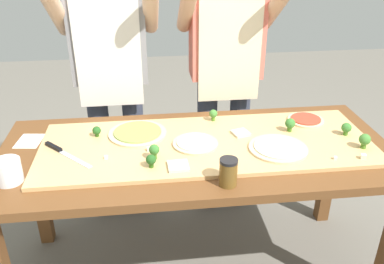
{
  "coord_description": "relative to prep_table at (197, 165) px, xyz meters",
  "views": [
    {
      "loc": [
        -0.22,
        -1.63,
        1.68
      ],
      "look_at": [
        -0.03,
        -0.02,
        0.85
      ],
      "focal_mm": 38.16,
      "sensor_mm": 36.0,
      "label": 1
    }
  ],
  "objects": [
    {
      "name": "prep_table",
      "position": [
        0.0,
        0.0,
        0.0
      ],
      "size": [
        1.81,
        0.79,
        0.76
      ],
      "color": "brown",
      "rests_on": "ground"
    },
    {
      "name": "pizza_slice_center",
      "position": [
        0.22,
        0.08,
        0.12
      ],
      "size": [
        0.09,
        0.09,
        0.01
      ],
      "primitive_type": "cube",
      "rotation": [
        0.0,
        0.0,
        0.29
      ],
      "color": "beige",
      "rests_on": "cutting_board"
    },
    {
      "name": "cheese_crumble_d",
      "position": [
        0.57,
        -0.2,
        0.12
      ],
      "size": [
        0.02,
        0.02,
        0.01
      ],
      "primitive_type": "cube",
      "rotation": [
        0.0,
        0.0,
        1.3
      ],
      "color": "white",
      "rests_on": "cutting_board"
    },
    {
      "name": "broccoli_floret_back_left",
      "position": [
        0.74,
        -0.12,
        0.15
      ],
      "size": [
        0.05,
        0.05,
        0.07
      ],
      "color": "#487A23",
      "rests_on": "cutting_board"
    },
    {
      "name": "cutting_board",
      "position": [
        0.05,
        0.01,
        0.1
      ],
      "size": [
        1.53,
        0.56,
        0.02
      ],
      "primitive_type": "cube",
      "color": "tan",
      "rests_on": "prep_table"
    },
    {
      "name": "cheese_crumble_c",
      "position": [
        0.7,
        -0.21,
        0.12
      ],
      "size": [
        0.03,
        0.03,
        0.02
      ],
      "primitive_type": "cube",
      "rotation": [
        0.0,
        0.0,
        1.2
      ],
      "color": "silver",
      "rests_on": "cutting_board"
    },
    {
      "name": "broccoli_floret_center_left",
      "position": [
        -0.2,
        -0.1,
        0.15
      ],
      "size": [
        0.05,
        0.05,
        0.07
      ],
      "color": "#3F7220",
      "rests_on": "cutting_board"
    },
    {
      "name": "pizza_whole_tomato_red",
      "position": [
        0.59,
        0.18,
        0.12
      ],
      "size": [
        0.18,
        0.18,
        0.02
      ],
      "color": "beige",
      "rests_on": "cutting_board"
    },
    {
      "name": "broccoli_floret_back_mid",
      "position": [
        0.47,
        0.08,
        0.15
      ],
      "size": [
        0.05,
        0.05,
        0.07
      ],
      "color": "#3F7220",
      "rests_on": "cutting_board"
    },
    {
      "name": "cook_left",
      "position": [
        -0.41,
        0.57,
        0.33
      ],
      "size": [
        0.54,
        0.39,
        1.67
      ],
      "color": "#333847",
      "rests_on": "ground"
    },
    {
      "name": "pizza_slice_far_right",
      "position": [
        -0.1,
        -0.19,
        0.12
      ],
      "size": [
        0.09,
        0.09,
        0.01
      ],
      "primitive_type": "cube",
      "rotation": [
        0.0,
        0.0,
        0.04
      ],
      "color": "beige",
      "rests_on": "cutting_board"
    },
    {
      "name": "pizza_whole_white_garlic",
      "position": [
        -0.01,
        -0.0,
        0.12
      ],
      "size": [
        0.21,
        0.21,
        0.02
      ],
      "color": "beige",
      "rests_on": "cutting_board"
    },
    {
      "name": "broccoli_floret_front_mid",
      "position": [
        -0.46,
        0.14,
        0.14
      ],
      "size": [
        0.04,
        0.04,
        0.05
      ],
      "color": "#2C5915",
      "rests_on": "cutting_board"
    },
    {
      "name": "flour_cup",
      "position": [
        -0.78,
        -0.18,
        0.14
      ],
      "size": [
        0.11,
        0.11,
        0.1
      ],
      "color": "white",
      "rests_on": "prep_table"
    },
    {
      "name": "cook_right",
      "position": [
        0.24,
        0.57,
        0.33
      ],
      "size": [
        0.54,
        0.39,
        1.67
      ],
      "color": "#333847",
      "rests_on": "ground"
    },
    {
      "name": "broccoli_floret_front_left",
      "position": [
        0.12,
        0.24,
        0.15
      ],
      "size": [
        0.04,
        0.04,
        0.06
      ],
      "color": "#487A23",
      "rests_on": "cutting_board"
    },
    {
      "name": "pizza_whole_pesto_green",
      "position": [
        -0.27,
        0.13,
        0.12
      ],
      "size": [
        0.28,
        0.28,
        0.02
      ],
      "color": "beige",
      "rests_on": "cutting_board"
    },
    {
      "name": "chefs_knife",
      "position": [
        -0.61,
        -0.0,
        0.12
      ],
      "size": [
        0.23,
        0.24,
        0.02
      ],
      "color": "#B7BABF",
      "rests_on": "cutting_board"
    },
    {
      "name": "recipe_note",
      "position": [
        -0.79,
        0.16,
        0.1
      ],
      "size": [
        0.13,
        0.16,
        0.0
      ],
      "primitive_type": "cube",
      "rotation": [
        0.0,
        0.0,
        -0.12
      ],
      "color": "white",
      "rests_on": "prep_table"
    },
    {
      "name": "pizza_whole_cheese_artichoke",
      "position": [
        0.36,
        -0.09,
        0.12
      ],
      "size": [
        0.27,
        0.27,
        0.02
      ],
      "color": "beige",
      "rests_on": "cutting_board"
    },
    {
      "name": "cheese_crumble_b",
      "position": [
        -0.22,
        -0.03,
        0.12
      ],
      "size": [
        0.02,
        0.02,
        0.02
      ],
      "primitive_type": "cube",
      "rotation": [
        0.0,
        0.0,
        0.11
      ],
      "color": "white",
      "rests_on": "cutting_board"
    },
    {
      "name": "broccoli_floret_back_right",
      "position": [
        0.72,
        0.01,
        0.15
      ],
      "size": [
        0.05,
        0.05,
        0.06
      ],
      "color": "#3F7220",
      "rests_on": "cutting_board"
    },
    {
      "name": "cheese_crumble_a",
      "position": [
        -0.41,
        -0.08,
        0.12
      ],
      "size": [
        0.02,
        0.02,
        0.01
      ],
      "primitive_type": "cube",
      "rotation": [
        0.0,
        0.0,
        1.46
      ],
      "color": "white",
      "rests_on": "cutting_board"
    },
    {
      "name": "sauce_jar",
      "position": [
        0.08,
        -0.31,
        0.15
      ],
      "size": [
        0.07,
        0.07,
        0.12
      ],
      "color": "brown",
      "rests_on": "prep_table"
    },
    {
      "name": "broccoli_floret_center_right",
      "position": [
        -0.21,
        -0.17,
        0.15
      ],
      "size": [
        0.04,
        0.04,
        0.06
      ],
      "color": "#2C5915",
      "rests_on": "cutting_board"
    }
  ]
}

